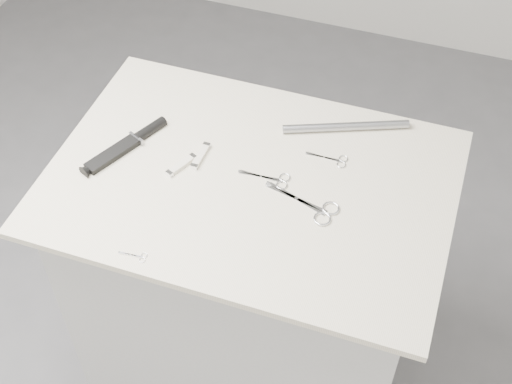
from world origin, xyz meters
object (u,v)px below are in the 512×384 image
(large_shears, at_px, (316,208))
(pocket_knife_a, at_px, (181,165))
(embroidery_scissors_b, at_px, (334,160))
(tiny_scissors, at_px, (137,256))
(sheathed_knife, at_px, (130,143))
(embroidery_scissors_a, at_px, (274,179))
(metal_rail, at_px, (346,127))
(pocket_knife_b, at_px, (201,156))
(plinth, at_px, (251,287))

(large_shears, relative_size, pocket_knife_a, 2.09)
(embroidery_scissors_b, relative_size, tiny_scissors, 1.60)
(sheathed_knife, bearing_deg, embroidery_scissors_b, -52.24)
(embroidery_scissors_a, xyz_separation_m, metal_rail, (0.12, 0.23, 0.01))
(embroidery_scissors_a, distance_m, metal_rail, 0.26)
(pocket_knife_a, bearing_deg, pocket_knife_b, -10.97)
(large_shears, relative_size, embroidery_scissors_b, 1.79)
(embroidery_scissors_b, bearing_deg, large_shears, -89.81)
(tiny_scissors, distance_m, pocket_knife_a, 0.29)
(embroidery_scissors_a, xyz_separation_m, embroidery_scissors_b, (0.12, 0.11, -0.00))
(plinth, xyz_separation_m, tiny_scissors, (-0.16, -0.31, 0.47))
(pocket_knife_b, height_order, metal_rail, metal_rail)
(embroidery_scissors_a, height_order, pocket_knife_a, pocket_knife_a)
(metal_rail, bearing_deg, pocket_knife_a, -143.35)
(tiny_scissors, bearing_deg, embroidery_scissors_b, 47.61)
(sheathed_knife, bearing_deg, large_shears, -71.21)
(embroidery_scissors_a, bearing_deg, plinth, -164.43)
(plinth, bearing_deg, sheathed_knife, 177.65)
(embroidery_scissors_a, distance_m, pocket_knife_a, 0.24)
(large_shears, height_order, metal_rail, metal_rail)
(sheathed_knife, xyz_separation_m, metal_rail, (0.51, 0.24, 0.00))
(pocket_knife_a, bearing_deg, sheathed_knife, 104.15)
(plinth, xyz_separation_m, pocket_knife_a, (-0.18, -0.01, 0.48))
(embroidery_scissors_b, height_order, pocket_knife_a, pocket_knife_a)
(embroidery_scissors_a, relative_size, tiny_scissors, 1.94)
(tiny_scissors, height_order, pocket_knife_b, pocket_knife_b)
(tiny_scissors, relative_size, metal_rail, 0.20)
(tiny_scissors, relative_size, pocket_knife_b, 0.72)
(large_shears, xyz_separation_m, embroidery_scissors_a, (-0.12, 0.06, -0.00))
(plinth, xyz_separation_m, embroidery_scissors_b, (0.18, 0.13, 0.47))
(embroidery_scissors_b, bearing_deg, tiny_scissors, -128.00)
(plinth, bearing_deg, embroidery_scissors_b, 36.35)
(large_shears, distance_m, tiny_scissors, 0.43)
(embroidery_scissors_a, relative_size, pocket_knife_a, 1.41)
(plinth, bearing_deg, pocket_knife_b, 167.70)
(large_shears, bearing_deg, embroidery_scissors_b, 106.07)
(pocket_knife_a, bearing_deg, embroidery_scissors_a, -57.61)
(plinth, relative_size, metal_rail, 2.70)
(embroidery_scissors_b, bearing_deg, embroidery_scissors_a, -137.08)
(large_shears, bearing_deg, plinth, -176.82)
(metal_rail, bearing_deg, embroidery_scissors_b, -90.33)
(tiny_scissors, height_order, metal_rail, metal_rail)
(large_shears, height_order, embroidery_scissors_a, large_shears)
(large_shears, relative_size, metal_rail, 0.57)
(large_shears, distance_m, embroidery_scissors_a, 0.14)
(plinth, xyz_separation_m, metal_rail, (0.18, 0.25, 0.48))
(large_shears, xyz_separation_m, metal_rail, (0.00, 0.29, 0.01))
(embroidery_scissors_b, bearing_deg, pocket_knife_b, -162.83)
(metal_rail, bearing_deg, sheathed_knife, -155.18)
(large_shears, bearing_deg, metal_rail, 105.87)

